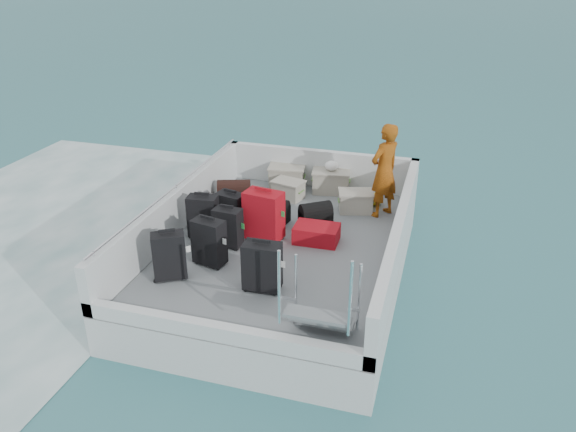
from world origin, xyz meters
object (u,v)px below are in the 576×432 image
Objects in this scene: suitcase_0 at (169,256)px; crate_2 at (331,182)px; suitcase_3 at (209,242)px; suitcase_5 at (264,216)px; crate_0 at (287,177)px; suitcase_6 at (262,267)px; suitcase_2 at (231,212)px; passenger at (384,171)px; crate_3 at (356,202)px; suitcase_4 at (228,228)px; suitcase_8 at (316,234)px; suitcase_1 at (203,217)px; crate_1 at (288,190)px.

crate_2 is at bearing 38.76° from suitcase_0.
suitcase_3 is 1.07m from suitcase_5.
crate_0 is (0.58, 3.58, -0.15)m from suitcase_0.
suitcase_2 is at bearing 123.08° from suitcase_6.
crate_0 is at bearing -75.21° from passenger.
crate_0 reaches higher than crate_3.
suitcase_4 is (0.41, 1.08, -0.03)m from suitcase_0.
suitcase_6 reaches higher than suitcase_2.
crate_2 is at bearing 71.92° from suitcase_4.
suitcase_8 is 1.64m from passenger.
suitcase_2 is 1.04× the size of suitcase_4.
suitcase_3 reaches higher than suitcase_0.
passenger reaches higher than suitcase_1.
crate_3 is (1.18, 1.41, -0.23)m from suitcase_5.
suitcase_5 is at bearing -13.37° from passenger.
suitcase_4 is 2.77m from passenger.
suitcase_2 is 0.94× the size of suitcase_8.
suitcase_4 reaches higher than crate_1.
suitcase_6 reaches higher than suitcase_4.
crate_3 is (1.26, -0.20, 0.01)m from crate_1.
suitcase_1 reaches higher than suitcase_8.
suitcase_4 is 0.95× the size of crate_2.
suitcase_2 reaches higher than suitcase_8.
suitcase_1 is at bearing 163.43° from suitcase_4.
crate_1 is at bearing 98.33° from suitcase_6.
suitcase_0 is 1.00× the size of suitcase_8.
crate_2 is at bearing -89.14° from passenger.
passenger is (2.11, 2.35, 0.45)m from suitcase_3.
suitcase_6 is at bearing -80.00° from crate_1.
suitcase_6 reaches higher than crate_2.
suitcase_4 is 2.71m from crate_2.
suitcase_6 is at bearing 12.55° from passenger.
suitcase_1 is (-0.07, 1.26, 0.00)m from suitcase_0.
crate_1 is (-0.09, 1.61, -0.24)m from suitcase_5.
suitcase_6 is at bearing -78.60° from crate_0.
crate_0 is 1.61m from crate_3.
crate_3 reaches higher than suitcase_8.
suitcase_8 is at bearing 26.93° from suitcase_4.
crate_2 is (0.58, 2.12, -0.20)m from suitcase_5.
suitcase_1 is 1.01× the size of suitcase_6.
suitcase_4 is 0.91× the size of suitcase_6.
suitcase_1 is 1.07× the size of crate_0.
suitcase_8 is 1.24× the size of crate_3.
passenger reaches higher than suitcase_3.
suitcase_3 is 3.26m from crate_2.
passenger reaches higher than suitcase_8.
suitcase_8 is (1.39, 0.02, -0.18)m from suitcase_2.
suitcase_8 is 2.25m from crate_0.
suitcase_6 is 1.31× the size of crate_1.
crate_2 reaches higher than crate_0.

